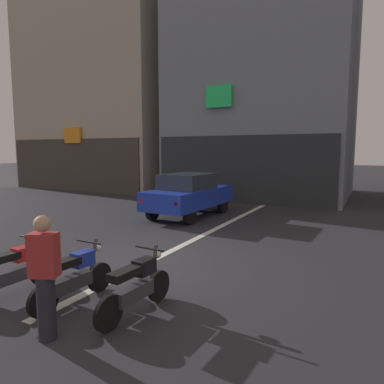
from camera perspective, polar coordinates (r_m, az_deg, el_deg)
ground_plane at (r=7.93m, az=-7.67°, el=-11.59°), size 120.00×120.00×0.00m
lane_centre_line at (r=13.13m, az=7.59°, el=-4.18°), size 0.20×18.00×0.01m
building_corner_left at (r=26.97m, az=-12.88°, el=23.81°), size 10.57×8.41×20.94m
building_mid_block at (r=20.99m, az=12.22°, el=18.28°), size 8.98×8.70×13.48m
car_blue_crossing_near at (r=13.12m, az=-0.51°, el=-0.24°), size 1.94×4.17×1.64m
motorcycle_red_row_leftmost at (r=6.84m, az=-27.08°, el=-11.29°), size 0.55×1.67×0.98m
motorcycle_blue_row_left_mid at (r=6.14m, az=-18.74°, el=-12.93°), size 0.55×1.67×0.98m
motorcycle_black_row_centre at (r=5.53m, az=-9.10°, el=-14.89°), size 0.55×1.67×0.98m
person_by_motorcycles at (r=5.05m, az=-22.95°, el=-12.68°), size 0.42×0.35×1.67m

